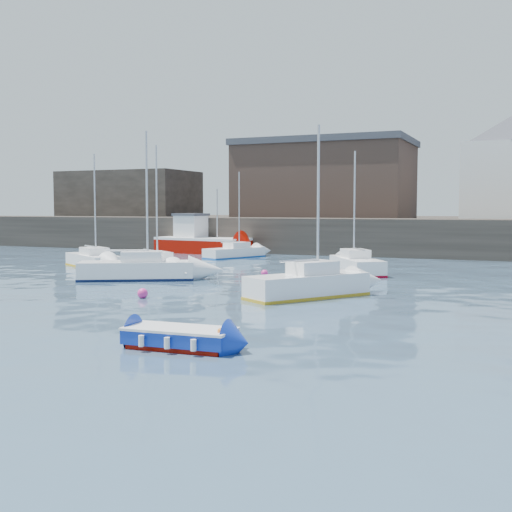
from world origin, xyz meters
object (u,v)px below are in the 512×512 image
at_px(fishing_boat, 200,241).
at_px(sailboat_e, 93,260).
at_px(sailboat_b, 154,266).
at_px(sailboat_h, 235,252).
at_px(sailboat_c, 308,284).
at_px(sailboat_f, 356,265).
at_px(blue_dinghy, 180,337).
at_px(sailboat_a, 137,269).
at_px(buoy_mid, 267,298).
at_px(buoy_far, 264,276).
at_px(buoy_near, 143,298).

relative_size(fishing_boat, sailboat_e, 1.17).
distance_m(sailboat_b, sailboat_h, 13.23).
bearing_deg(sailboat_c, sailboat_f, 93.47).
bearing_deg(blue_dinghy, sailboat_a, 127.56).
distance_m(sailboat_a, buoy_mid, 9.85).
distance_m(fishing_boat, buoy_mid, 28.12).
bearing_deg(buoy_far, sailboat_b, -167.40).
bearing_deg(buoy_mid, sailboat_b, 146.50).
relative_size(sailboat_h, buoy_mid, 19.12).
relative_size(fishing_boat, sailboat_b, 1.15).
xyz_separation_m(blue_dinghy, sailboat_f, (-0.65, 22.05, 0.18)).
bearing_deg(sailboat_b, sailboat_h, 94.16).
height_order(sailboat_f, buoy_mid, sailboat_f).
relative_size(sailboat_e, sailboat_h, 1.10).
bearing_deg(buoy_near, sailboat_c, 25.09).
height_order(sailboat_a, buoy_near, sailboat_a).
height_order(sailboat_b, sailboat_c, sailboat_c).
bearing_deg(sailboat_e, sailboat_a, -36.65).
distance_m(blue_dinghy, sailboat_c, 11.06).
height_order(blue_dinghy, buoy_far, blue_dinghy).
distance_m(fishing_boat, sailboat_b, 17.76).
xyz_separation_m(blue_dinghy, sailboat_a, (-10.67, 13.88, 0.23)).
height_order(sailboat_f, buoy_far, sailboat_f).
bearing_deg(sailboat_f, buoy_mid, -94.38).
distance_m(sailboat_c, sailboat_e, 19.18).
bearing_deg(buoy_far, blue_dinghy, -74.67).
relative_size(sailboat_c, sailboat_e, 1.02).
bearing_deg(blue_dinghy, fishing_boat, 117.40).
distance_m(sailboat_e, buoy_mid, 18.17).
bearing_deg(fishing_boat, buoy_far, -51.05).
height_order(blue_dinghy, sailboat_f, sailboat_f).
relative_size(blue_dinghy, buoy_near, 6.97).
distance_m(blue_dinghy, sailboat_a, 17.51).
bearing_deg(sailboat_f, buoy_near, -112.56).
bearing_deg(sailboat_c, sailboat_e, 155.75).
height_order(sailboat_e, sailboat_f, sailboat_e).
height_order(blue_dinghy, sailboat_e, sailboat_e).
distance_m(fishing_boat, buoy_near, 27.66).
xyz_separation_m(blue_dinghy, buoy_near, (-6.48, 8.02, -0.33)).
height_order(fishing_boat, sailboat_e, sailboat_e).
bearing_deg(sailboat_c, fishing_boat, 127.79).
bearing_deg(sailboat_e, fishing_boat, 89.45).
bearing_deg(blue_dinghy, sailboat_c, 89.92).
xyz_separation_m(sailboat_e, sailboat_f, (16.82, 3.11, 0.03)).
relative_size(blue_dinghy, sailboat_a, 0.40).
relative_size(blue_dinghy, sailboat_h, 0.47).
distance_m(sailboat_a, sailboat_b, 2.92).
height_order(sailboat_b, buoy_mid, sailboat_b).
bearing_deg(sailboat_e, sailboat_f, 10.48).
height_order(sailboat_a, sailboat_c, sailboat_a).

